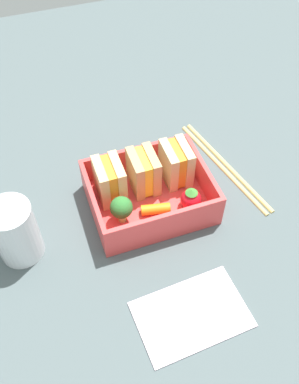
# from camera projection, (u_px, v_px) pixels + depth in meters

# --- Properties ---
(ground_plane) EXTENTS (1.20, 1.20, 0.02)m
(ground_plane) POSITION_uv_depth(u_px,v_px,m) (150.00, 208.00, 0.62)
(ground_plane) COLOR #495557
(bento_tray) EXTENTS (0.17, 0.13, 0.01)m
(bento_tray) POSITION_uv_depth(u_px,v_px,m) (150.00, 201.00, 0.61)
(bento_tray) COLOR #E64140
(bento_tray) RESTS_ON ground_plane
(bento_rim) EXTENTS (0.17, 0.13, 0.04)m
(bento_rim) POSITION_uv_depth(u_px,v_px,m) (150.00, 189.00, 0.59)
(bento_rim) COLOR #E64140
(bento_rim) RESTS_ON bento_tray
(sandwich_left) EXTENTS (0.04, 0.05, 0.06)m
(sandwich_left) POSITION_uv_depth(u_px,v_px,m) (110.00, 181.00, 0.59)
(sandwich_left) COLOR #DCBA7D
(sandwich_left) RESTS_ON bento_tray
(sandwich_center_left) EXTENTS (0.04, 0.05, 0.06)m
(sandwich_center_left) POSITION_uv_depth(u_px,v_px,m) (143.00, 172.00, 0.60)
(sandwich_center_left) COLOR tan
(sandwich_center_left) RESTS_ON bento_tray
(sandwich_center) EXTENTS (0.04, 0.05, 0.06)m
(sandwich_center) POSITION_uv_depth(u_px,v_px,m) (176.00, 163.00, 0.61)
(sandwich_center) COLOR #D8B881
(sandwich_center) RESTS_ON bento_tray
(broccoli_floret) EXTENTS (0.03, 0.03, 0.04)m
(broccoli_floret) POSITION_uv_depth(u_px,v_px,m) (121.00, 208.00, 0.56)
(broccoli_floret) COLOR #8AD26E
(broccoli_floret) RESTS_ON bento_tray
(carrot_stick_far_left) EXTENTS (0.04, 0.02, 0.01)m
(carrot_stick_far_left) POSITION_uv_depth(u_px,v_px,m) (154.00, 210.00, 0.58)
(carrot_stick_far_left) COLOR orange
(carrot_stick_far_left) RESTS_ON bento_tray
(strawberry_far_left) EXTENTS (0.03, 0.03, 0.03)m
(strawberry_far_left) POSITION_uv_depth(u_px,v_px,m) (191.00, 199.00, 0.59)
(strawberry_far_left) COLOR red
(strawberry_far_left) RESTS_ON bento_tray
(chopstick_pair) EXTENTS (0.06, 0.21, 0.01)m
(chopstick_pair) POSITION_uv_depth(u_px,v_px,m) (225.00, 165.00, 0.66)
(chopstick_pair) COLOR tan
(chopstick_pair) RESTS_ON ground_plane
(drinking_glass) EXTENTS (0.06, 0.06, 0.09)m
(drinking_glass) POSITION_uv_depth(u_px,v_px,m) (15.00, 232.00, 0.53)
(drinking_glass) COLOR white
(drinking_glass) RESTS_ON ground_plane
(folded_napkin) EXTENTS (0.14, 0.09, 0.00)m
(folded_napkin) POSITION_uv_depth(u_px,v_px,m) (192.00, 314.00, 0.51)
(folded_napkin) COLOR silver
(folded_napkin) RESTS_ON ground_plane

